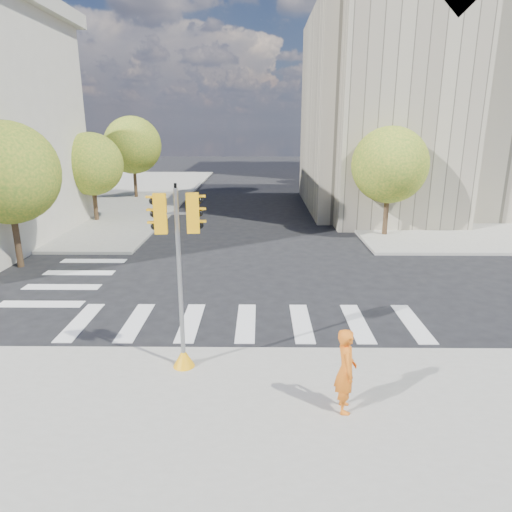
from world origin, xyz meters
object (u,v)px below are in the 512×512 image
Objects in this scene: lamp_near at (381,151)px; lamp_far at (343,143)px; photographer at (346,370)px; traffic_signal at (181,293)px.

lamp_near is 14.00m from lamp_far.
photographer is (-5.80, -34.89, -3.47)m from lamp_far.
lamp_near is 1.71× the size of traffic_signal.
lamp_near is 4.24× the size of photographer.
lamp_near is at bearing -90.00° from lamp_far.
photographer is (3.82, -1.83, -1.06)m from traffic_signal.
traffic_signal is at bearing -106.22° from lamp_far.
lamp_near is at bearing 56.50° from traffic_signal.
traffic_signal is (-9.62, -19.05, -2.42)m from lamp_near.
photographer is at bearing -32.34° from traffic_signal.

